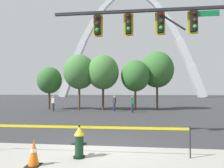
% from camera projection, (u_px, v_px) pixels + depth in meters
% --- Properties ---
extents(ground_plane, '(240.00, 240.00, 0.00)m').
position_uv_depth(ground_plane, '(101.00, 146.00, 7.05)').
color(ground_plane, '#333335').
extents(fire_hydrant, '(0.46, 0.48, 0.99)m').
position_uv_depth(fire_hydrant, '(79.00, 142.00, 5.85)').
color(fire_hydrant, black).
rests_on(fire_hydrant, ground).
extents(caution_tape_barrier, '(6.71, 0.10, 0.96)m').
position_uv_depth(caution_tape_barrier, '(82.00, 133.00, 6.12)').
color(caution_tape_barrier, '#232326').
rests_on(caution_tape_barrier, ground).
extents(traffic_cone_by_hydrant, '(0.36, 0.36, 0.73)m').
position_uv_depth(traffic_cone_by_hydrant, '(34.00, 153.00, 5.20)').
color(traffic_cone_by_hydrant, black).
rests_on(traffic_cone_by_hydrant, ground).
extents(traffic_signal_gantry, '(7.82, 0.44, 6.00)m').
position_uv_depth(traffic_signal_gantry, '(171.00, 37.00, 8.34)').
color(traffic_signal_gantry, '#232326').
rests_on(traffic_signal_gantry, ground).
extents(monument_arch, '(55.64, 2.64, 42.23)m').
position_uv_depth(monument_arch, '(130.00, 48.00, 73.86)').
color(monument_arch, silver).
rests_on(monument_arch, ground).
extents(tree_far_left, '(2.80, 2.80, 4.90)m').
position_uv_depth(tree_far_left, '(50.00, 80.00, 22.31)').
color(tree_far_left, brown).
rests_on(tree_far_left, ground).
extents(tree_left_mid, '(3.56, 3.56, 6.24)m').
position_uv_depth(tree_left_mid, '(79.00, 72.00, 21.75)').
color(tree_left_mid, brown).
rests_on(tree_left_mid, ground).
extents(tree_center_left, '(3.50, 3.50, 6.12)m').
position_uv_depth(tree_center_left, '(103.00, 72.00, 21.39)').
color(tree_center_left, '#473323').
rests_on(tree_center_left, ground).
extents(tree_center_right, '(3.16, 3.16, 5.52)m').
position_uv_depth(tree_center_right, '(135.00, 76.00, 21.23)').
color(tree_center_right, brown).
rests_on(tree_center_right, ground).
extents(tree_right_mid, '(3.84, 3.84, 6.72)m').
position_uv_depth(tree_right_mid, '(157.00, 70.00, 22.41)').
color(tree_right_mid, brown).
rests_on(tree_right_mid, ground).
extents(pedestrian_walking_left, '(0.38, 0.28, 1.59)m').
position_uv_depth(pedestrian_walking_left, '(53.00, 103.00, 19.94)').
color(pedestrian_walking_left, '#38383D').
rests_on(pedestrian_walking_left, ground).
extents(pedestrian_standing_center, '(0.35, 0.22, 1.59)m').
position_uv_depth(pedestrian_standing_center, '(132.00, 104.00, 18.80)').
color(pedestrian_standing_center, '#232847').
rests_on(pedestrian_standing_center, ground).
extents(pedestrian_walking_right, '(0.39, 0.35, 1.59)m').
position_uv_depth(pedestrian_walking_right, '(114.00, 103.00, 19.93)').
color(pedestrian_walking_right, '#232847').
rests_on(pedestrian_walking_right, ground).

